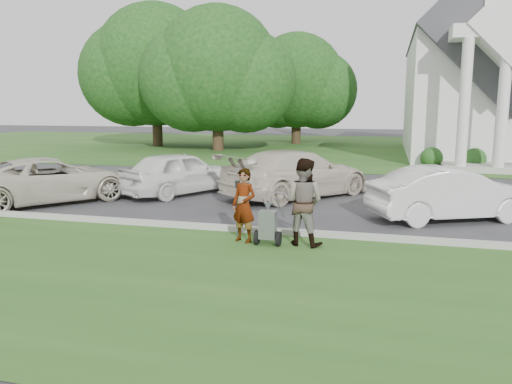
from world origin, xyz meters
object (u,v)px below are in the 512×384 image
at_px(striping_cart, 268,226).
at_px(person_left, 244,206).
at_px(tree_far, 155,71).
at_px(car_b, 180,173).
at_px(parking_meter_near, 238,201).
at_px(tree_left, 217,75).
at_px(car_a, 51,180).
at_px(person_right, 303,203).
at_px(tree_back, 297,85).
at_px(car_d, 451,194).
at_px(church, 488,58).
at_px(car_c, 297,174).

distance_m(striping_cart, person_left, 0.70).
distance_m(tree_far, car_b, 23.01).
bearing_deg(car_b, parking_meter_near, 153.81).
bearing_deg(car_b, tree_left, -46.89).
bearing_deg(parking_meter_near, car_b, 125.60).
height_order(parking_meter_near, car_a, car_a).
xyz_separation_m(person_left, person_right, (1.30, 0.09, 0.13)).
height_order(tree_back, car_a, tree_back).
height_order(tree_left, car_d, tree_left).
height_order(person_right, car_b, person_right).
bearing_deg(tree_far, person_right, -58.16).
bearing_deg(car_b, striping_cart, 156.86).
xyz_separation_m(church, person_left, (-8.67, -23.41, -5.12)).
distance_m(church, car_d, 20.93).
height_order(tree_back, striping_cart, tree_back).
distance_m(tree_left, car_d, 23.24).
height_order(church, car_c, church).
bearing_deg(tree_far, car_d, -48.81).
bearing_deg(car_a, person_right, -162.44).
bearing_deg(car_c, parking_meter_near, 124.01).
relative_size(car_a, car_b, 1.17).
bearing_deg(car_c, person_left, 126.82).
relative_size(striping_cart, parking_meter_near, 0.83).
relative_size(tree_far, car_a, 2.27).
distance_m(person_left, parking_meter_near, 0.47).
height_order(striping_cart, person_right, person_right).
bearing_deg(parking_meter_near, car_a, 159.44).
bearing_deg(tree_left, parking_meter_near, -69.74).
distance_m(tree_left, tree_back, 8.95).
bearing_deg(car_c, tree_left, -24.65).
height_order(car_a, car_d, car_a).
bearing_deg(church, tree_left, -176.21).
distance_m(person_left, car_b, 6.64).
relative_size(car_c, car_d, 1.27).
relative_size(tree_left, tree_back, 1.11).
bearing_deg(tree_back, parking_meter_near, -82.23).
relative_size(tree_back, car_d, 2.24).
xyz_separation_m(church, striping_cart, (-8.09, -23.54, -5.49)).
bearing_deg(tree_back, church, -27.85).
relative_size(tree_far, person_left, 7.09).
distance_m(car_a, car_b, 4.13).
xyz_separation_m(tree_back, person_right, (5.64, -30.19, -3.78)).
bearing_deg(car_b, car_a, 63.85).
height_order(church, tree_left, church).
relative_size(tree_far, striping_cart, 10.50).
xyz_separation_m(tree_far, parking_meter_near, (14.08, -24.89, -4.85)).
distance_m(car_a, car_d, 11.91).
bearing_deg(parking_meter_near, car_c, 85.99).
bearing_deg(striping_cart, person_left, 167.03).
xyz_separation_m(tree_left, car_c, (8.47, -16.38, -4.32)).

